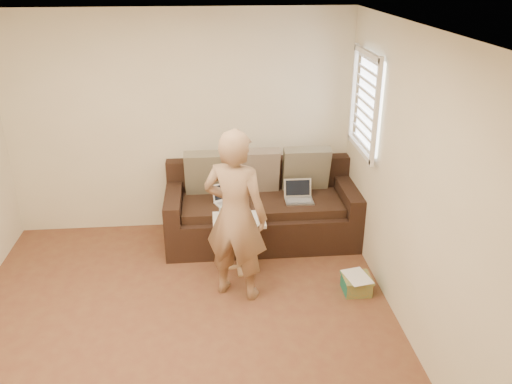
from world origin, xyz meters
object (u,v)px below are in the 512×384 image
(side_table, at_px, (239,244))
(striped_box, at_px, (356,284))
(laptop_white, at_px, (229,204))
(drinking_glass, at_px, (222,212))
(sofa, at_px, (262,206))
(laptop_silver, at_px, (299,202))
(person, at_px, (235,216))

(side_table, distance_m, striped_box, 1.28)
(laptop_white, xyz_separation_m, drinking_glass, (-0.09, -0.48, 0.14))
(sofa, height_order, drinking_glass, sofa)
(drinking_glass, xyz_separation_m, striped_box, (1.31, -0.60, -0.57))
(laptop_silver, height_order, striped_box, laptop_silver)
(laptop_silver, distance_m, striped_box, 1.22)
(person, relative_size, side_table, 2.88)
(laptop_silver, height_order, side_table, laptop_silver)
(drinking_glass, bearing_deg, striped_box, -24.87)
(laptop_silver, distance_m, drinking_glass, 1.01)
(laptop_silver, xyz_separation_m, person, (-0.78, -0.97, 0.34))
(laptop_white, bearing_deg, sofa, -11.24)
(sofa, xyz_separation_m, laptop_silver, (0.42, -0.11, 0.10))
(drinking_glass, bearing_deg, person, -77.84)
(laptop_silver, distance_m, laptop_white, 0.80)
(laptop_white, height_order, striped_box, laptop_white)
(laptop_silver, relative_size, person, 0.19)
(laptop_white, xyz_separation_m, person, (0.02, -0.99, 0.34))
(side_table, bearing_deg, drinking_glass, 161.99)
(laptop_silver, relative_size, striped_box, 1.13)
(laptop_silver, bearing_deg, sofa, 166.31)
(person, height_order, striped_box, person)
(person, bearing_deg, laptop_silver, -104.03)
(laptop_white, xyz_separation_m, side_table, (0.08, -0.53, -0.22))
(sofa, height_order, striped_box, sofa)
(laptop_white, bearing_deg, side_table, -106.28)
(laptop_silver, xyz_separation_m, laptop_white, (-0.80, 0.02, 0.00))
(sofa, xyz_separation_m, person, (-0.36, -1.08, 0.43))
(laptop_silver, relative_size, drinking_glass, 2.65)
(sofa, height_order, laptop_white, sofa)
(sofa, bearing_deg, striped_box, -54.58)
(side_table, height_order, drinking_glass, drinking_glass)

